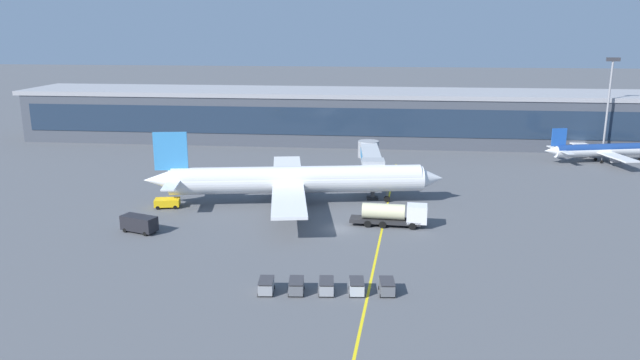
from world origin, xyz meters
name	(u,v)px	position (x,y,z in m)	size (l,w,h in m)	color
ground_plane	(340,229)	(0.00, 0.00, 0.00)	(700.00, 700.00, 0.00)	#515459
apron_lead_in_line	(383,226)	(5.98, 2.00, 0.00)	(0.30, 80.00, 0.01)	yellow
terminal_building	(339,116)	(-5.25, 67.48, 6.20)	(155.83, 20.82, 12.37)	#424751
main_airliner	(296,180)	(-7.92, 11.69, 3.98)	(47.32, 37.88, 11.77)	white
jet_bridge	(370,158)	(3.54, 24.41, 4.96)	(5.11, 19.63, 6.67)	#B2B7BC
fuel_tanker	(394,214)	(7.48, 2.10, 1.75)	(10.93, 3.16, 3.25)	#232326
crew_van	(140,223)	(-27.20, -4.31, 1.31)	(5.41, 3.60, 2.30)	black
pushback_tug	(167,202)	(-27.66, 7.46, 0.85)	(4.20, 3.05, 1.40)	yellow
baggage_cart_0	(266,286)	(-6.21, -21.70, 0.78)	(1.83, 2.78, 1.48)	gray
baggage_cart_1	(296,286)	(-3.02, -21.41, 0.78)	(1.83, 2.78, 1.48)	#595B60
baggage_cart_2	(326,286)	(0.17, -21.12, 0.78)	(1.83, 2.78, 1.48)	gray
baggage_cart_3	(357,286)	(3.35, -20.83, 0.78)	(1.83, 2.78, 1.48)	#B2B7BC
baggage_cart_4	(387,287)	(6.54, -20.54, 0.78)	(1.83, 2.78, 1.48)	#595B60
commuter_jet_far	(605,150)	(51.50, 48.76, 2.60)	(26.49, 21.27, 7.36)	white
apron_light_mast_0	(609,98)	(53.47, 55.52, 12.50)	(2.80, 0.50, 21.11)	gray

